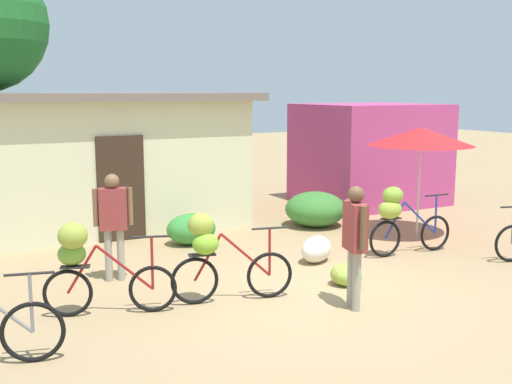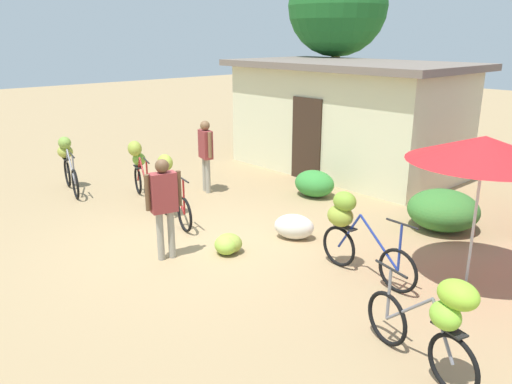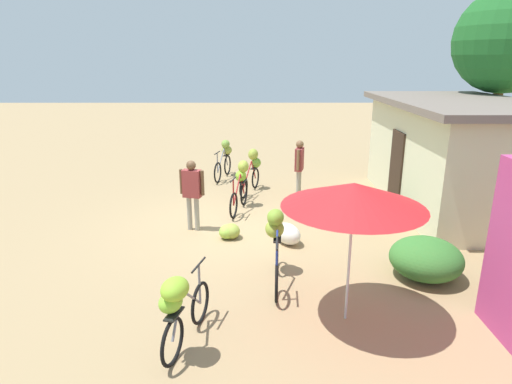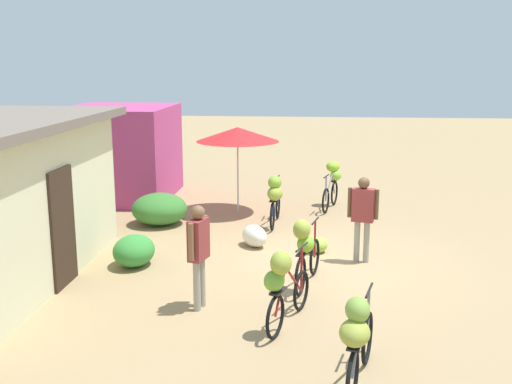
# 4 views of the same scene
# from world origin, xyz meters

# --- Properties ---
(ground_plane) EXTENTS (60.00, 60.00, 0.00)m
(ground_plane) POSITION_xyz_m (0.00, 0.00, 0.00)
(ground_plane) COLOR #A1855C
(building_low) EXTENTS (6.12, 3.47, 2.79)m
(building_low) POSITION_xyz_m (-1.50, 5.92, 1.41)
(building_low) COLOR beige
(building_low) RESTS_ON ground
(tree_behind_building) EXTENTS (2.94, 2.94, 5.72)m
(tree_behind_building) POSITION_xyz_m (-3.54, 7.89, 4.23)
(tree_behind_building) COLOR brown
(tree_behind_building) RESTS_ON ground
(hedge_bush_front_left) EXTENTS (0.94, 0.76, 0.58)m
(hedge_bush_front_left) POSITION_xyz_m (-0.44, 3.54, 0.29)
(hedge_bush_front_left) COLOR #368937
(hedge_bush_front_left) RESTS_ON ground
(hedge_bush_front_right) EXTENTS (1.28, 1.28, 0.73)m
(hedge_bush_front_right) POSITION_xyz_m (2.46, 3.79, 0.36)
(hedge_bush_front_right) COLOR #397930
(hedge_bush_front_right) RESTS_ON ground
(market_umbrella) EXTENTS (2.04, 2.04, 2.14)m
(market_umbrella) POSITION_xyz_m (3.76, 2.11, 1.96)
(market_umbrella) COLOR beige
(market_umbrella) RESTS_ON ground
(bicycle_leftmost) EXTENTS (1.69, 0.54, 1.22)m
(bicycle_leftmost) POSITION_xyz_m (-4.56, -0.25, 0.70)
(bicycle_leftmost) COLOR black
(bicycle_leftmost) RESTS_ON ground
(bicycle_near_pile) EXTENTS (1.61, 0.66, 1.23)m
(bicycle_near_pile) POSITION_xyz_m (-2.96, 0.67, 0.71)
(bicycle_near_pile) COLOR black
(bicycle_near_pile) RESTS_ON ground
(bicycle_center_loaded) EXTENTS (1.66, 0.48, 1.24)m
(bicycle_center_loaded) POSITION_xyz_m (-1.33, 0.37, 0.70)
(bicycle_center_loaded) COLOR black
(bicycle_center_loaded) RESTS_ON ground
(bicycle_by_shop) EXTENTS (1.72, 0.38, 1.23)m
(bicycle_by_shop) POSITION_xyz_m (2.41, 1.10, 0.73)
(bicycle_by_shop) COLOR black
(bicycle_by_shop) RESTS_ON ground
(bicycle_rightmost) EXTENTS (1.55, 0.57, 1.18)m
(bicycle_rightmost) POSITION_xyz_m (4.54, -0.25, 0.71)
(bicycle_rightmost) COLOR black
(bicycle_rightmost) RESTS_ON ground
(banana_pile_on_ground) EXTENTS (0.55, 0.58, 0.32)m
(banana_pile_on_ground) POSITION_xyz_m (0.66, 0.18, 0.16)
(banana_pile_on_ground) COLOR #95BF41
(banana_pile_on_ground) RESTS_ON ground
(produce_sack) EXTENTS (0.83, 0.74, 0.44)m
(produce_sack) POSITION_xyz_m (0.96, 1.43, 0.22)
(produce_sack) COLOR silver
(produce_sack) RESTS_ON ground
(person_vendor) EXTENTS (0.56, 0.29, 1.63)m
(person_vendor) POSITION_xyz_m (-2.29, 1.97, 0.99)
(person_vendor) COLOR gray
(person_vendor) RESTS_ON ground
(person_bystander) EXTENTS (0.29, 0.57, 1.63)m
(person_bystander) POSITION_xyz_m (0.17, -0.67, 1.00)
(person_bystander) COLOR gray
(person_bystander) RESTS_ON ground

